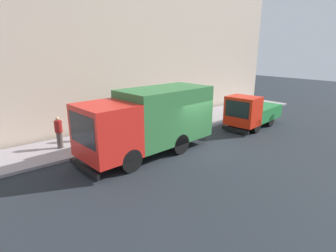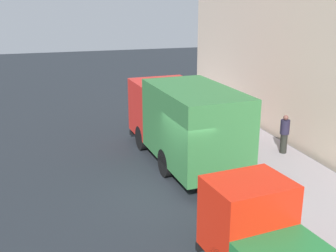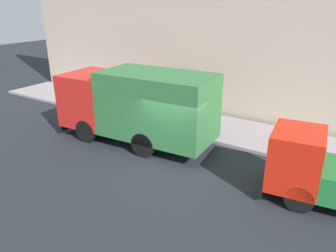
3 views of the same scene
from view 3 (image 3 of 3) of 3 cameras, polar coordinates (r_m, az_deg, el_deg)
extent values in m
plane|color=#22272D|center=(12.55, -0.31, -7.33)|extent=(80.00, 80.00, 0.00)
cube|color=#999195|center=(16.28, 8.72, -0.33)|extent=(3.38, 30.00, 0.14)
cube|color=beige|center=(17.18, 13.11, 20.49)|extent=(0.50, 30.00, 11.82)
cube|color=red|center=(15.68, -13.03, 4.85)|extent=(2.69, 2.41, 2.37)
cube|color=black|center=(16.35, -16.03, 6.28)|extent=(2.14, 0.20, 1.33)
cube|color=#32743B|center=(13.60, -1.89, 3.69)|extent=(2.85, 4.94, 2.74)
cube|color=black|center=(16.90, -15.64, 0.72)|extent=(2.45, 0.28, 0.24)
cylinder|color=black|center=(14.99, -14.18, -0.82)|extent=(0.37, 1.07, 1.05)
cylinder|color=black|center=(16.58, -8.97, 1.73)|extent=(0.37, 1.07, 1.05)
cylinder|color=black|center=(13.21, -4.32, -3.29)|extent=(0.37, 1.07, 1.05)
cylinder|color=black|center=(14.98, 0.38, -0.16)|extent=(0.37, 1.07, 1.05)
cube|color=red|center=(11.04, 21.64, -5.26)|extent=(2.11, 1.75, 1.84)
cube|color=black|center=(11.00, 17.95, -3.58)|extent=(1.63, 0.25, 1.03)
cube|color=black|center=(11.62, 16.80, -9.51)|extent=(1.87, 0.33, 0.24)
cylinder|color=black|center=(10.75, 22.17, -11.75)|extent=(0.40, 0.90, 0.87)
cylinder|color=black|center=(12.18, 22.89, -7.79)|extent=(0.40, 0.90, 0.87)
cylinder|color=black|center=(17.67, 4.50, 3.29)|extent=(0.36, 0.36, 0.83)
cylinder|color=#211D31|center=(17.46, 4.57, 5.52)|extent=(0.48, 0.48, 0.60)
sphere|color=brown|center=(17.35, 4.61, 6.80)|extent=(0.21, 0.21, 0.21)
cylinder|color=brown|center=(18.14, -2.49, 3.96)|extent=(0.33, 0.33, 0.92)
cylinder|color=maroon|center=(17.92, -2.53, 6.34)|extent=(0.44, 0.44, 0.64)
sphere|color=brown|center=(17.81, -2.55, 7.68)|extent=(0.22, 0.22, 0.22)
cylinder|color=#4F4441|center=(19.07, -7.38, 4.60)|extent=(0.40, 0.40, 0.86)
cylinder|color=maroon|center=(18.88, -7.48, 6.75)|extent=(0.53, 0.53, 0.62)
sphere|color=tan|center=(18.78, -7.54, 7.96)|extent=(0.21, 0.21, 0.21)
camera|label=1|loc=(16.04, -58.08, 8.48)|focal=28.75mm
camera|label=2|loc=(8.57, 84.62, 5.01)|focal=44.98mm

